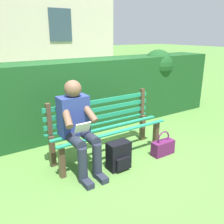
# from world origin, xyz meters

# --- Properties ---
(ground) EXTENTS (60.00, 60.00, 0.00)m
(ground) POSITION_xyz_m (0.00, 0.00, 0.00)
(ground) COLOR #517F38
(park_bench) EXTENTS (1.74, 0.49, 0.88)m
(park_bench) POSITION_xyz_m (0.00, -0.08, 0.45)
(park_bench) COLOR #4C3828
(park_bench) RESTS_ON ground
(person_seated) EXTENTS (0.44, 0.73, 1.18)m
(person_seated) POSITION_xyz_m (0.52, 0.10, 0.63)
(person_seated) COLOR navy
(person_seated) RESTS_ON ground
(hedge_backdrop) EXTENTS (6.21, 0.78, 1.41)m
(hedge_backdrop) POSITION_xyz_m (-0.13, -1.19, 0.67)
(hedge_backdrop) COLOR #19471E
(hedge_backdrop) RESTS_ON ground
(backpack) EXTENTS (0.30, 0.25, 0.38)m
(backpack) POSITION_xyz_m (0.08, 0.38, 0.19)
(backpack) COLOR black
(backpack) RESTS_ON ground
(handbag) EXTENTS (0.36, 0.14, 0.37)m
(handbag) POSITION_xyz_m (-0.70, 0.42, 0.12)
(handbag) COLOR #59194C
(handbag) RESTS_ON ground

